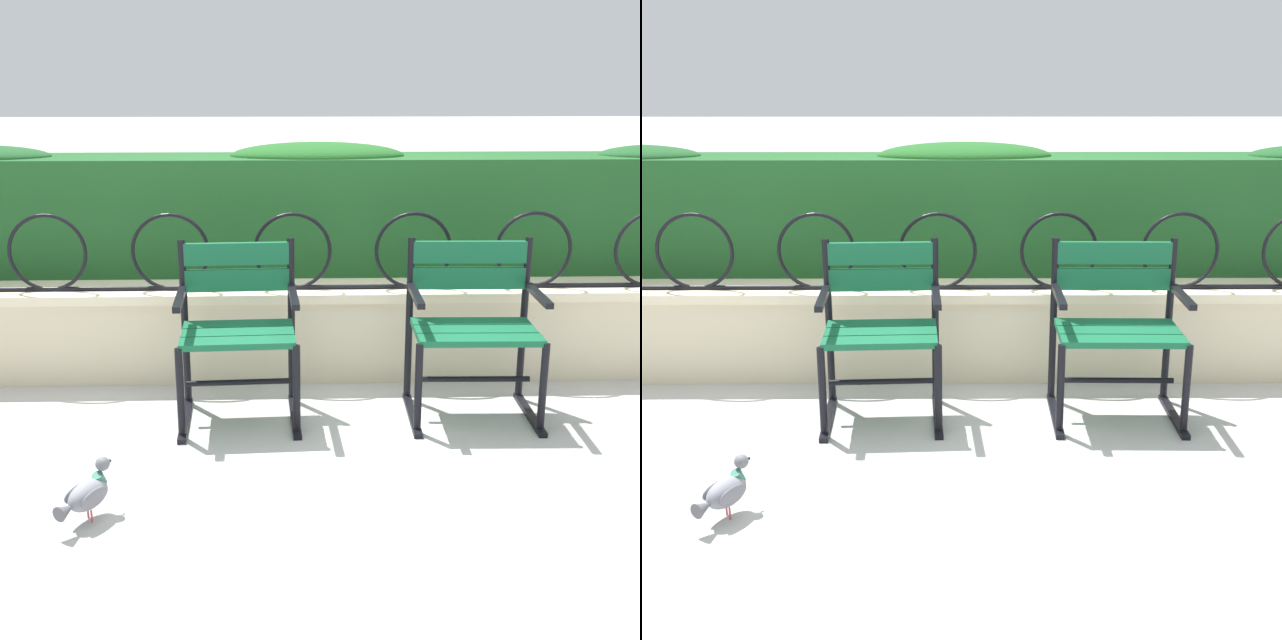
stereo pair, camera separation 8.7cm
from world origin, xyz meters
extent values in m
plane|color=#ADADA8|center=(0.00, 0.00, 0.00)|extent=(60.00, 60.00, 0.00)
cube|color=beige|center=(0.00, 0.90, 0.23)|extent=(6.89, 0.35, 0.46)
cube|color=beige|center=(0.00, 0.90, 0.48)|extent=(6.89, 0.41, 0.05)
cylinder|color=black|center=(0.00, 0.83, 0.52)|extent=(6.36, 0.02, 0.02)
torus|color=black|center=(-1.42, 0.83, 0.72)|extent=(0.42, 0.02, 0.42)
torus|color=black|center=(-0.77, 0.83, 0.72)|extent=(0.42, 0.02, 0.42)
torus|color=black|center=(-0.12, 0.83, 0.72)|extent=(0.42, 0.02, 0.42)
torus|color=black|center=(0.52, 0.83, 0.72)|extent=(0.42, 0.02, 0.42)
torus|color=black|center=(1.17, 0.83, 0.72)|extent=(0.42, 0.02, 0.42)
cube|color=#1E5123|center=(0.00, 1.33, 0.84)|extent=(6.75, 0.51, 0.67)
ellipsoid|color=#1F5520|center=(0.02, 1.33, 1.17)|extent=(1.01, 0.46, 0.16)
cube|color=#145B38|center=(-0.38, 0.10, 0.44)|extent=(0.54, 0.15, 0.03)
cube|color=#145B38|center=(-0.39, 0.23, 0.44)|extent=(0.54, 0.15, 0.03)
cube|color=#145B38|center=(-0.39, 0.37, 0.44)|extent=(0.54, 0.15, 0.03)
cube|color=#145B38|center=(-0.40, 0.47, 0.78)|extent=(0.53, 0.06, 0.11)
cube|color=#145B38|center=(-0.40, 0.47, 0.65)|extent=(0.53, 0.06, 0.11)
cylinder|color=black|center=(-0.13, 0.49, 0.43)|extent=(0.04, 0.04, 0.85)
cylinder|color=black|center=(-0.11, 0.06, 0.22)|extent=(0.04, 0.04, 0.44)
cube|color=black|center=(-0.12, 0.25, 0.01)|extent=(0.07, 0.52, 0.02)
cube|color=black|center=(-0.12, 0.25, 0.62)|extent=(0.06, 0.40, 0.03)
cylinder|color=black|center=(-0.66, 0.46, 0.43)|extent=(0.04, 0.04, 0.85)
cylinder|color=black|center=(-0.64, 0.03, 0.22)|extent=(0.04, 0.04, 0.44)
cube|color=black|center=(-0.65, 0.22, 0.01)|extent=(0.07, 0.52, 0.02)
cube|color=black|center=(-0.65, 0.22, 0.62)|extent=(0.06, 0.40, 0.03)
cylinder|color=black|center=(-0.39, 0.23, 0.20)|extent=(0.51, 0.05, 0.03)
cube|color=#145B38|center=(0.75, 0.11, 0.44)|extent=(0.58, 0.14, 0.03)
cube|color=#145B38|center=(0.75, 0.24, 0.44)|extent=(0.58, 0.14, 0.03)
cube|color=#145B38|center=(0.75, 0.38, 0.44)|extent=(0.58, 0.14, 0.03)
cube|color=#145B38|center=(0.76, 0.48, 0.78)|extent=(0.58, 0.04, 0.11)
cube|color=#145B38|center=(0.76, 0.48, 0.65)|extent=(0.58, 0.04, 0.11)
cylinder|color=black|center=(1.05, 0.48, 0.43)|extent=(0.04, 0.04, 0.85)
cylinder|color=black|center=(1.04, 0.05, 0.22)|extent=(0.04, 0.04, 0.44)
cube|color=black|center=(1.04, 0.24, 0.01)|extent=(0.05, 0.52, 0.02)
cube|color=black|center=(1.04, 0.24, 0.62)|extent=(0.04, 0.40, 0.03)
cylinder|color=black|center=(0.46, 0.49, 0.43)|extent=(0.04, 0.04, 0.85)
cylinder|color=black|center=(0.46, 0.06, 0.22)|extent=(0.04, 0.04, 0.44)
cube|color=black|center=(0.46, 0.25, 0.01)|extent=(0.05, 0.52, 0.02)
cube|color=black|center=(0.46, 0.25, 0.62)|extent=(0.04, 0.40, 0.03)
cylinder|color=black|center=(0.75, 0.24, 0.20)|extent=(0.55, 0.04, 0.03)
ellipsoid|color=gray|center=(-0.90, -0.70, 0.11)|extent=(0.18, 0.21, 0.11)
cylinder|color=#2D6B56|center=(-0.87, -0.65, 0.14)|extent=(0.07, 0.07, 0.06)
sphere|color=slate|center=(-0.86, -0.63, 0.20)|extent=(0.06, 0.06, 0.06)
cone|color=black|center=(-0.84, -0.60, 0.19)|extent=(0.02, 0.03, 0.01)
cone|color=#595960|center=(-0.95, -0.81, 0.10)|extent=(0.09, 0.10, 0.06)
ellipsoid|color=slate|center=(-0.94, -0.69, 0.11)|extent=(0.09, 0.13, 0.07)
ellipsoid|color=slate|center=(-0.87, -0.73, 0.11)|extent=(0.09, 0.13, 0.07)
cylinder|color=#C6515B|center=(-0.91, -0.69, 0.03)|extent=(0.01, 0.01, 0.05)
cylinder|color=#C6515B|center=(-0.89, -0.72, 0.03)|extent=(0.01, 0.01, 0.05)
camera|label=1|loc=(-0.11, -3.57, 1.63)|focal=47.06mm
camera|label=2|loc=(-0.03, -3.57, 1.63)|focal=47.06mm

